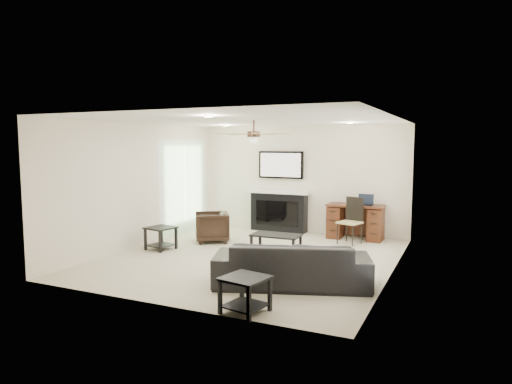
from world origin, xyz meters
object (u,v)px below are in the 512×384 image
sofa (292,264)px  coffee_table (276,245)px  armchair (212,227)px  fireplace_unit (279,191)px  desk (355,222)px

sofa → coffee_table: 1.84m
armchair → fireplace_unit: (0.85, 1.71, 0.64)m
coffee_table → fireplace_unit: (-0.85, 2.26, 0.75)m
desk → armchair: bearing=-150.2°
armchair → coffee_table: size_ratio=0.78×
armchair → coffee_table: (1.70, -0.55, -0.12)m
sofa → armchair: (-2.60, 2.15, -0.01)m
sofa → desk: 3.71m
sofa → fireplace_unit: (-1.75, 3.86, 0.63)m
coffee_table → armchair: bearing=160.7°
sofa → coffee_table: size_ratio=2.51×
armchair → coffee_table: bearing=38.9°
coffee_table → desk: (1.02, 2.10, 0.18)m
armchair → coffee_table: armchair is taller
armchair → desk: (2.72, 1.55, 0.06)m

